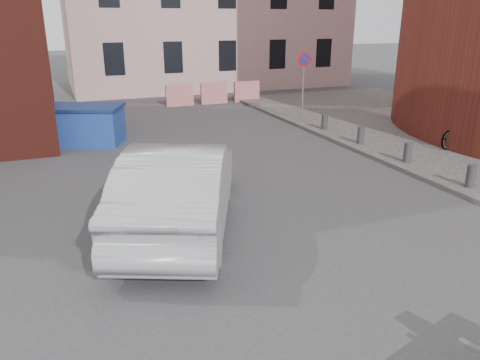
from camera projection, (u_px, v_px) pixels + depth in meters
name	position (u px, v px, depth m)	size (l,w,h in m)	color
ground	(259.00, 259.00, 8.04)	(120.00, 120.00, 0.00)	#38383A
no_parking_sign	(304.00, 71.00, 17.80)	(0.60, 0.09, 2.65)	gray
bollards	(408.00, 153.00, 12.97)	(0.22, 9.02, 0.55)	#3A3A3D
barriers	(214.00, 93.00, 22.52)	(4.70, 0.18, 1.00)	red
dumpster	(76.00, 124.00, 15.32)	(3.34, 2.56, 1.25)	#2346A6
silver_car	(180.00, 186.00, 9.05)	(1.81, 5.20, 1.71)	#A2A3A9
bicycle	(461.00, 132.00, 14.45)	(0.63, 1.80, 0.94)	black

